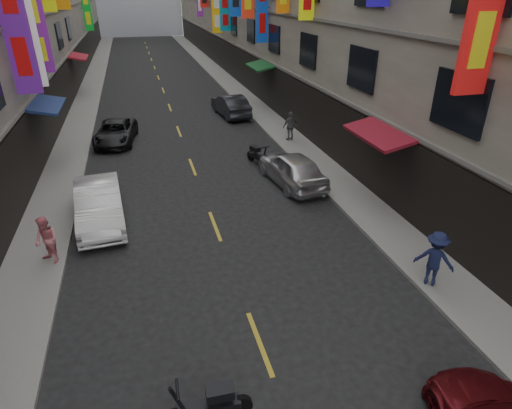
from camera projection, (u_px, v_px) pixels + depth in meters
sidewalk_left at (89, 94)px, 34.87m from camera, size 2.00×90.00×0.12m
sidewalk_right at (232, 86)px, 37.71m from camera, size 2.00×90.00×0.12m
street_awnings at (157, 98)px, 20.91m from camera, size 13.99×35.20×0.41m
lane_markings at (166, 98)px, 33.74m from camera, size 0.12×80.20×0.01m
scooter_crossing at (210, 405)px, 8.46m from camera, size 1.80×0.50×1.14m
scooter_far_right at (258, 156)px, 20.96m from camera, size 0.76×1.75×1.14m
car_left_mid at (99, 204)px, 15.62m from camera, size 1.92×4.63×1.49m
car_left_far at (116, 132)px, 23.87m from camera, size 2.58×4.53×1.19m
car_right_mid at (292, 168)px, 18.74m from camera, size 2.23×4.48×1.47m
car_right_far at (231, 105)px, 28.81m from camera, size 2.01×4.49×1.43m
pedestrian_lfar at (47, 240)px, 13.11m from camera, size 0.89×0.90×1.55m
pedestrian_rnear at (435, 259)px, 12.10m from camera, size 1.18×1.16×1.69m
pedestrian_rfar at (290, 126)px, 23.81m from camera, size 1.04×0.74×1.61m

